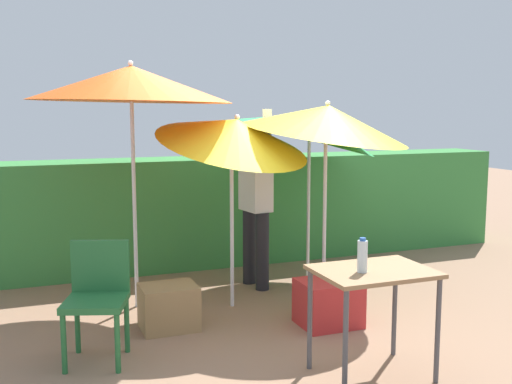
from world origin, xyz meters
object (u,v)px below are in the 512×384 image
umbrella_navy (309,126)px  cooler_box (328,303)px  umbrella_orange (327,120)px  folding_table (373,283)px  crate_cardboard (169,307)px  umbrella_yellow (234,133)px  bottle_water (362,256)px  person_vendor (256,200)px  chair_plastic (97,293)px  umbrella_rainbow (131,84)px

umbrella_navy → cooler_box: size_ratio=4.12×
umbrella_orange → folding_table: 2.10m
crate_cardboard → umbrella_navy: bearing=30.7°
umbrella_orange → cooler_box: 1.75m
folding_table → crate_cardboard: bearing=128.5°
umbrella_yellow → cooler_box: size_ratio=4.05×
bottle_water → cooler_box: bearing=73.7°
umbrella_navy → person_vendor: umbrella_navy is taller
person_vendor → chair_plastic: (-1.79, -1.35, -0.42)m
umbrella_yellow → crate_cardboard: bearing=-151.7°
chair_plastic → bottle_water: bottle_water is taller
umbrella_yellow → chair_plastic: (-1.38, -0.83, -1.15)m
cooler_box → bottle_water: size_ratio=2.11×
chair_plastic → bottle_water: bearing=-32.0°
chair_plastic → folding_table: (1.77, -1.00, 0.17)m
umbrella_rainbow → folding_table: size_ratio=2.90×
umbrella_yellow → folding_table: 2.11m
umbrella_orange → cooler_box: umbrella_orange is taller
umbrella_orange → umbrella_navy: umbrella_orange is taller
cooler_box → bottle_water: (-0.31, -1.06, 0.69)m
cooler_box → bottle_water: bottle_water is taller
person_vendor → chair_plastic: person_vendor is taller
umbrella_yellow → person_vendor: 0.98m
umbrella_yellow → umbrella_navy: 1.32m
person_vendor → bottle_water: bearing=-93.3°
folding_table → chair_plastic: bearing=150.6°
umbrella_navy → bottle_water: 2.81m
cooler_box → folding_table: 1.14m
umbrella_rainbow → folding_table: (1.28, -2.13, -1.43)m
cooler_box → crate_cardboard: (-1.33, 0.41, -0.01)m
umbrella_yellow → crate_cardboard: 1.69m
person_vendor → chair_plastic: bearing=-143.0°
umbrella_orange → crate_cardboard: bearing=-169.9°
chair_plastic → cooler_box: chair_plastic is taller
umbrella_navy → chair_plastic: (-2.49, -1.53, -1.18)m
person_vendor → cooler_box: size_ratio=3.71×
umbrella_navy → person_vendor: 1.05m
cooler_box → folding_table: size_ratio=0.63×
umbrella_orange → cooler_box: size_ratio=4.12×
chair_plastic → crate_cardboard: bearing=34.1°
umbrella_navy → umbrella_rainbow: bearing=-168.8°
umbrella_rainbow → person_vendor: (1.30, 0.21, -1.17)m
umbrella_yellow → bottle_water: (0.28, -1.86, -0.77)m
person_vendor → umbrella_orange: bearing=-51.5°
umbrella_rainbow → bottle_water: umbrella_rainbow is taller
umbrella_orange → crate_cardboard: (-1.65, -0.29, -1.58)m
chair_plastic → umbrella_orange: bearing=17.6°
cooler_box → folding_table: folding_table is taller
crate_cardboard → umbrella_yellow: bearing=28.3°
umbrella_rainbow → umbrella_navy: umbrella_rainbow is taller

